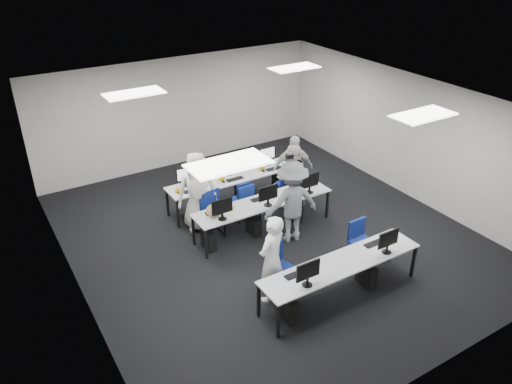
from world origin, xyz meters
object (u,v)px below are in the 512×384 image
student_0 (272,259)px  student_2 (198,192)px  desk_mid (263,204)px  chair_3 (248,208)px  chair_7 (287,191)px  chair_4 (291,197)px  photographer (292,202)px  student_3 (293,168)px  chair_0 (282,279)px  desk_front (342,265)px  chair_2 (213,223)px  student_1 (292,177)px  chair_6 (242,207)px  chair_1 (361,250)px  chair_5 (207,213)px

student_0 → student_2: student_2 is taller
desk_mid → chair_3: 0.78m
chair_3 → chair_7: bearing=1.6°
chair_4 → student_2: size_ratio=0.45×
desk_mid → photographer: bearing=-62.2°
student_3 → chair_0: bearing=-109.0°
chair_0 → student_3: size_ratio=0.58×
chair_4 → student_3: 0.70m
desk_front → chair_2: size_ratio=3.84×
student_0 → chair_4: bearing=-153.0°
chair_7 → student_2: student_2 is taller
chair_0 → student_1: size_ratio=0.62×
desk_front → chair_7: 3.63m
student_0 → student_3: (2.48, 2.86, -0.02)m
chair_6 → student_0: 2.95m
chair_1 → chair_6: size_ratio=1.02×
chair_5 → chair_7: (2.15, -0.07, 0.01)m
chair_1 → chair_2: bearing=126.3°
student_2 → chair_4: bearing=16.0°
chair_6 → student_0: student_0 is taller
photographer → chair_6: bearing=-61.2°
chair_7 → student_2: bearing=156.9°
student_2 → student_0: bearing=-65.3°
chair_5 → chair_4: bearing=-19.0°
chair_3 → chair_7: (1.18, 0.15, 0.05)m
student_3 → student_1: bearing=-111.2°
chair_3 → chair_6: bearing=147.6°
chair_6 → student_2: student_2 is taller
chair_3 → student_2: (-1.15, 0.21, 0.64)m
chair_6 → student_1: (1.28, -0.14, 0.51)m
chair_1 → chair_2: size_ratio=1.10×
chair_6 → student_3: 1.62m
chair_5 → student_1: (2.11, -0.29, 0.49)m
student_3 → photographer: (-1.07, -1.46, 0.08)m
chair_7 → photographer: photographer is taller
chair_2 → student_3: (2.40, 0.40, 0.57)m
chair_0 → chair_6: size_ratio=1.09×
chair_4 → student_2: (-2.29, 0.31, 0.64)m
chair_1 → chair_6: 3.00m
chair_1 → student_1: student_1 is taller
desk_front → student_1: (1.15, 3.18, 0.11)m
chair_4 → chair_6: 1.29m
student_2 → desk_mid: bearing=-13.3°
desk_mid → chair_1: size_ratio=3.49×
desk_mid → chair_3: size_ratio=3.93×
chair_0 → chair_3: (0.87, 2.64, -0.05)m
desk_front → chair_1: size_ratio=3.49×
chair_4 → photographer: photographer is taller
chair_6 → chair_7: (1.32, 0.08, 0.02)m
chair_3 → chair_6: size_ratio=0.91×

